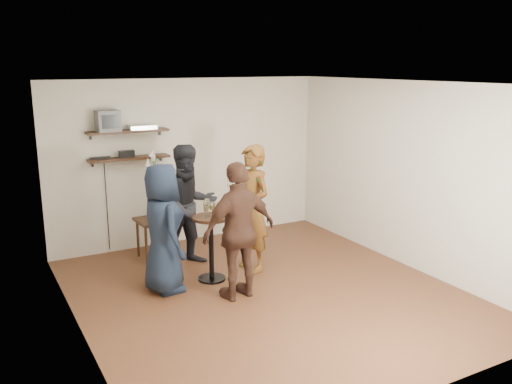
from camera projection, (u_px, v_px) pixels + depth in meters
room at (268, 193)px, 6.51m from camera, size 4.58×5.08×2.68m
shelf_upper at (128, 131)px, 7.94m from camera, size 1.20×0.25×0.04m
shelf_lower at (129, 158)px, 8.03m from camera, size 1.20×0.25×0.04m
crt_monitor at (108, 121)px, 7.76m from camera, size 0.32×0.30×0.30m
dvd_deck at (142, 127)px, 8.03m from camera, size 0.40×0.24×0.06m
radio at (127, 154)px, 8.00m from camera, size 0.22×0.10×0.10m
power_strip at (100, 158)px, 7.87m from camera, size 0.30×0.05×0.03m
side_table at (155, 225)px, 7.92m from camera, size 0.53×0.53×0.61m
vase_lilies at (153, 197)px, 7.82m from camera, size 0.20×0.21×1.06m
drinks_table at (211, 239)px, 7.12m from camera, size 0.48×0.48×0.88m
wine_glass_fl at (206, 208)px, 6.96m from camera, size 0.07×0.07×0.20m
wine_glass_fr at (217, 207)px, 7.02m from camera, size 0.06×0.06×0.18m
wine_glass_bl at (207, 205)px, 7.06m from camera, size 0.07×0.07×0.22m
wine_glass_br at (212, 207)px, 7.04m from camera, size 0.06×0.06×0.19m
person_plaid at (252, 208)px, 7.43m from camera, size 0.50×0.69×1.76m
person_dark at (189, 206)px, 7.61m from camera, size 0.87×0.70×1.74m
person_navy at (163, 229)px, 6.73m from camera, size 0.55×0.82×1.64m
person_brown at (239, 231)px, 6.53m from camera, size 1.04×0.53×1.70m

